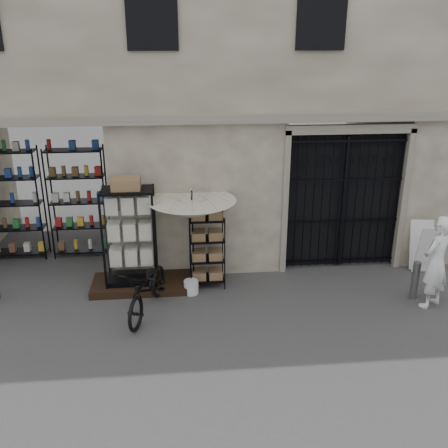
{
  "coord_description": "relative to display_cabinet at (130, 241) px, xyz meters",
  "views": [
    {
      "loc": [
        -1.63,
        -7.41,
        4.71
      ],
      "look_at": [
        -0.8,
        1.4,
        1.35
      ],
      "focal_mm": 40.0,
      "sensor_mm": 36.0,
      "label": 1
    }
  ],
  "objects": [
    {
      "name": "main_building",
      "position": [
        2.6,
        2.44,
        3.5
      ],
      "size": [
        14.0,
        4.0,
        9.0
      ],
      "primitive_type": "cube",
      "color": "#B5AB92",
      "rests_on": "ground"
    },
    {
      "name": "steel_bollard",
      "position": [
        5.37,
        -0.92,
        -0.63
      ],
      "size": [
        0.15,
        0.15,
        0.75
      ],
      "primitive_type": "cylinder",
      "rotation": [
        0.0,
        0.0,
        0.14
      ],
      "color": "slate",
      "rests_on": "ground"
    },
    {
      "name": "display_cabinet",
      "position": [
        0.0,
        0.0,
        0.0
      ],
      "size": [
        1.1,
        0.9,
        2.05
      ],
      "rotation": [
        0.0,
        0.0,
        -0.39
      ],
      "color": "black",
      "rests_on": "step_platform"
    },
    {
      "name": "market_umbrella",
      "position": [
        1.21,
        -0.03,
        0.72
      ],
      "size": [
        1.6,
        1.63,
        2.39
      ],
      "rotation": [
        0.0,
        0.0,
        0.1
      ],
      "color": "black",
      "rests_on": "ground"
    },
    {
      "name": "shop_shelving",
      "position": [
        -1.95,
        1.74,
        0.25
      ],
      "size": [
        2.7,
        0.5,
        2.5
      ],
      "primitive_type": "cube",
      "color": "black",
      "rests_on": "ground"
    },
    {
      "name": "easel_sign",
      "position": [
        6.07,
        0.18,
        -0.44
      ],
      "size": [
        0.52,
        0.6,
        1.08
      ],
      "rotation": [
        0.0,
        0.0,
        0.01
      ],
      "color": "silver",
      "rests_on": "ground"
    },
    {
      "name": "shop_recess",
      "position": [
        -1.9,
        1.24,
        0.5
      ],
      "size": [
        3.0,
        1.7,
        3.0
      ],
      "primitive_type": "cube",
      "color": "black",
      "rests_on": "ground"
    },
    {
      "name": "ground",
      "position": [
        2.6,
        -1.56,
        -1.0
      ],
      "size": [
        80.0,
        80.0,
        0.0
      ],
      "primitive_type": "plane",
      "color": "black",
      "rests_on": "ground"
    },
    {
      "name": "step_platform",
      "position": [
        0.2,
        -0.01,
        -0.93
      ],
      "size": [
        2.0,
        0.9,
        0.15
      ],
      "primitive_type": "cube",
      "color": "black",
      "rests_on": "ground"
    },
    {
      "name": "iron_gate",
      "position": [
        4.35,
        0.72,
        0.5
      ],
      "size": [
        2.5,
        0.21,
        3.0
      ],
      "color": "black",
      "rests_on": "ground"
    },
    {
      "name": "bicycle",
      "position": [
        0.36,
        -0.97,
        -1.0
      ],
      "size": [
        0.88,
        1.1,
        1.82
      ],
      "primitive_type": "imported",
      "rotation": [
        0.0,
        0.0,
        -0.29
      ],
      "color": "black",
      "rests_on": "ground"
    },
    {
      "name": "shopkeeper",
      "position": [
        5.54,
        -1.22,
        -1.0
      ],
      "size": [
        1.49,
        1.84,
        0.42
      ],
      "primitive_type": "imported",
      "rotation": [
        0.0,
        0.0,
        3.7
      ],
      "color": "silver",
      "rests_on": "ground"
    },
    {
      "name": "wire_rack",
      "position": [
        1.48,
        -0.0,
        -0.26
      ],
      "size": [
        0.79,
        0.69,
        1.5
      ],
      "rotation": [
        0.0,
        0.0,
        -0.41
      ],
      "color": "black",
      "rests_on": "ground"
    },
    {
      "name": "white_bucket",
      "position": [
        1.15,
        -0.34,
        -0.87
      ],
      "size": [
        0.35,
        0.35,
        0.27
      ],
      "primitive_type": "cylinder",
      "rotation": [
        0.0,
        0.0,
        -0.3
      ],
      "color": "silver",
      "rests_on": "ground"
    }
  ]
}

